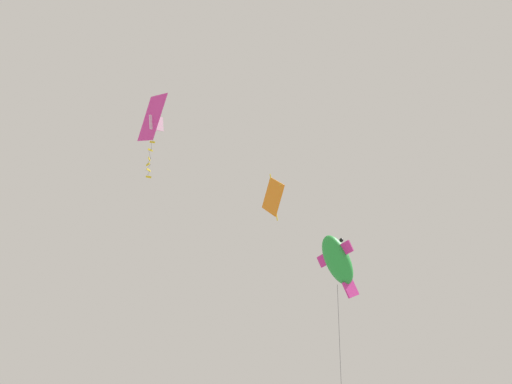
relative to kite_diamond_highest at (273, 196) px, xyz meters
name	(u,v)px	position (x,y,z in m)	size (l,w,h in m)	color
kite_diamond_highest	(273,196)	(0.00, 0.00, 0.00)	(2.11, 0.41, 2.42)	orange
kite_fish_mid_left	(338,260)	(-5.50, 0.63, -5.98)	(1.72, 1.69, 8.09)	green
kite_delta_upper_right	(153,119)	(-4.85, 7.26, -1.93)	(2.02, 0.56, 3.15)	#DB2D93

